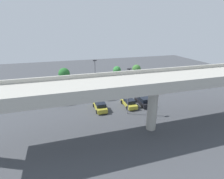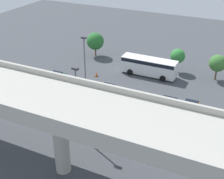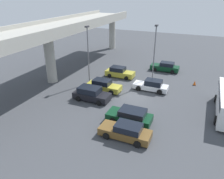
{
  "view_description": "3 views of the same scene",
  "coord_description": "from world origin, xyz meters",
  "px_view_note": "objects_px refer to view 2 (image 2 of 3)",
  "views": [
    {
      "loc": [
        12.3,
        32.85,
        14.52
      ],
      "look_at": [
        2.3,
        0.43,
        2.25
      ],
      "focal_mm": 28.0,
      "sensor_mm": 36.0,
      "label": 1
    },
    {
      "loc": [
        -14.05,
        31.2,
        20.83
      ],
      "look_at": [
        1.27,
        -0.45,
        2.06
      ],
      "focal_mm": 50.0,
      "sensor_mm": 36.0,
      "label": 2
    },
    {
      "loc": [
        -24.17,
        -7.4,
        12.48
      ],
      "look_at": [
        -0.94,
        2.69,
        0.91
      ],
      "focal_mm": 35.0,
      "sensor_mm": 36.0,
      "label": 3
    }
  ],
  "objects_px": {
    "parked_car_6": "(53,80)",
    "parked_car_3": "(102,119)",
    "parked_car_0": "(189,110)",
    "lamp_post_mid_lot": "(77,98)",
    "parked_car_4": "(105,93)",
    "tree_front_far_right": "(95,41)",
    "tree_front_left": "(218,63)",
    "parked_car_1": "(167,107)",
    "lamp_post_near_aisle": "(85,62)",
    "shuttle_bus": "(149,65)",
    "parked_car_5": "(62,108)",
    "traffic_cone": "(96,74)",
    "parked_car_2": "(126,127)",
    "tree_front_right": "(178,56)"
  },
  "relations": [
    {
      "from": "parked_car_0",
      "to": "lamp_post_mid_lot",
      "type": "bearing_deg",
      "value": -47.04
    },
    {
      "from": "parked_car_4",
      "to": "tree_front_right",
      "type": "height_order",
      "value": "tree_front_right"
    },
    {
      "from": "parked_car_5",
      "to": "traffic_cone",
      "type": "relative_size",
      "value": 6.42
    },
    {
      "from": "parked_car_1",
      "to": "parked_car_4",
      "type": "height_order",
      "value": "parked_car_4"
    },
    {
      "from": "parked_car_1",
      "to": "parked_car_4",
      "type": "xyz_separation_m",
      "value": [
        8.58,
        -0.06,
        -0.01
      ]
    },
    {
      "from": "parked_car_2",
      "to": "parked_car_4",
      "type": "relative_size",
      "value": 0.99
    },
    {
      "from": "parked_car_0",
      "to": "tree_front_far_right",
      "type": "height_order",
      "value": "tree_front_far_right"
    },
    {
      "from": "parked_car_3",
      "to": "parked_car_4",
      "type": "distance_m",
      "value": 6.51
    },
    {
      "from": "parked_car_4",
      "to": "tree_front_far_right",
      "type": "xyz_separation_m",
      "value": [
        8.41,
        -12.73,
        1.97
      ]
    },
    {
      "from": "parked_car_3",
      "to": "parked_car_4",
      "type": "bearing_deg",
      "value": 24.01
    },
    {
      "from": "tree_front_right",
      "to": "tree_front_far_right",
      "type": "distance_m",
      "value": 14.8
    },
    {
      "from": "parked_car_1",
      "to": "shuttle_bus",
      "type": "distance_m",
      "value": 10.92
    },
    {
      "from": "tree_front_left",
      "to": "tree_front_far_right",
      "type": "xyz_separation_m",
      "value": [
        20.85,
        -0.61,
        0.04
      ]
    },
    {
      "from": "traffic_cone",
      "to": "parked_car_2",
      "type": "bearing_deg",
      "value": 130.91
    },
    {
      "from": "parked_car_3",
      "to": "tree_front_left",
      "type": "distance_m",
      "value": 20.64
    },
    {
      "from": "parked_car_1",
      "to": "parked_car_3",
      "type": "height_order",
      "value": "parked_car_3"
    },
    {
      "from": "parked_car_6",
      "to": "tree_front_right",
      "type": "xyz_separation_m",
      "value": [
        -14.98,
        -12.15,
        1.92
      ]
    },
    {
      "from": "parked_car_4",
      "to": "tree_front_right",
      "type": "relative_size",
      "value": 1.22
    },
    {
      "from": "parked_car_6",
      "to": "lamp_post_near_aisle",
      "type": "height_order",
      "value": "lamp_post_near_aisle"
    },
    {
      "from": "tree_front_left",
      "to": "traffic_cone",
      "type": "relative_size",
      "value": 5.6
    },
    {
      "from": "parked_car_6",
      "to": "shuttle_bus",
      "type": "bearing_deg",
      "value": 128.18
    },
    {
      "from": "tree_front_far_right",
      "to": "parked_car_4",
      "type": "bearing_deg",
      "value": 123.44
    },
    {
      "from": "parked_car_3",
      "to": "tree_front_right",
      "type": "xyz_separation_m",
      "value": [
        -3.74,
        -18.29,
        1.92
      ]
    },
    {
      "from": "parked_car_2",
      "to": "parked_car_4",
      "type": "xyz_separation_m",
      "value": [
        5.7,
        -6.15,
        -0.07
      ]
    },
    {
      "from": "parked_car_2",
      "to": "lamp_post_mid_lot",
      "type": "relative_size",
      "value": 0.56
    },
    {
      "from": "shuttle_bus",
      "to": "traffic_cone",
      "type": "relative_size",
      "value": 12.16
    },
    {
      "from": "lamp_post_near_aisle",
      "to": "tree_front_far_right",
      "type": "height_order",
      "value": "lamp_post_near_aisle"
    },
    {
      "from": "parked_car_5",
      "to": "lamp_post_near_aisle",
      "type": "xyz_separation_m",
      "value": [
        -0.36,
        -5.31,
        4.11
      ]
    },
    {
      "from": "parked_car_6",
      "to": "lamp_post_near_aisle",
      "type": "bearing_deg",
      "value": 82.82
    },
    {
      "from": "parked_car_3",
      "to": "traffic_cone",
      "type": "distance_m",
      "value": 13.17
    },
    {
      "from": "parked_car_6",
      "to": "shuttle_bus",
      "type": "relative_size",
      "value": 0.55
    },
    {
      "from": "lamp_post_near_aisle",
      "to": "tree_front_right",
      "type": "bearing_deg",
      "value": -125.07
    },
    {
      "from": "parked_car_1",
      "to": "shuttle_bus",
      "type": "xyz_separation_m",
      "value": [
        5.73,
        -9.25,
        0.9
      ]
    },
    {
      "from": "tree_front_far_right",
      "to": "lamp_post_near_aisle",
      "type": "bearing_deg",
      "value": 113.36
    },
    {
      "from": "lamp_post_near_aisle",
      "to": "tree_front_far_right",
      "type": "bearing_deg",
      "value": -66.64
    },
    {
      "from": "tree_front_right",
      "to": "traffic_cone",
      "type": "relative_size",
      "value": 5.41
    },
    {
      "from": "parked_car_3",
      "to": "lamp_post_near_aisle",
      "type": "xyz_separation_m",
      "value": [
        5.32,
        -5.39,
        4.13
      ]
    },
    {
      "from": "parked_car_2",
      "to": "tree_front_right",
      "type": "bearing_deg",
      "value": -2.13
    },
    {
      "from": "tree_front_left",
      "to": "tree_front_far_right",
      "type": "bearing_deg",
      "value": -1.68
    },
    {
      "from": "parked_car_6",
      "to": "parked_car_3",
      "type": "bearing_deg",
      "value": 61.37
    },
    {
      "from": "shuttle_bus",
      "to": "lamp_post_mid_lot",
      "type": "xyz_separation_m",
      "value": [
        1.62,
        18.07,
        3.17
      ]
    },
    {
      "from": "parked_car_3",
      "to": "parked_car_6",
      "type": "relative_size",
      "value": 1.02
    },
    {
      "from": "parked_car_1",
      "to": "lamp_post_near_aisle",
      "type": "xyz_separation_m",
      "value": [
        11.25,
        0.5,
        4.13
      ]
    },
    {
      "from": "parked_car_0",
      "to": "parked_car_2",
      "type": "distance_m",
      "value": 8.63
    },
    {
      "from": "lamp_post_mid_lot",
      "to": "traffic_cone",
      "type": "distance_m",
      "value": 15.81
    },
    {
      "from": "lamp_post_near_aisle",
      "to": "parked_car_4",
      "type": "bearing_deg",
      "value": -168.25
    },
    {
      "from": "tree_front_left",
      "to": "lamp_post_mid_lot",
      "type": "bearing_deg",
      "value": 61.9
    },
    {
      "from": "lamp_post_mid_lot",
      "to": "tree_front_left",
      "type": "relative_size",
      "value": 2.1
    },
    {
      "from": "parked_car_4",
      "to": "parked_car_6",
      "type": "bearing_deg",
      "value": -91.27
    },
    {
      "from": "parked_car_5",
      "to": "parked_car_3",
      "type": "bearing_deg",
      "value": -90.85
    }
  ]
}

